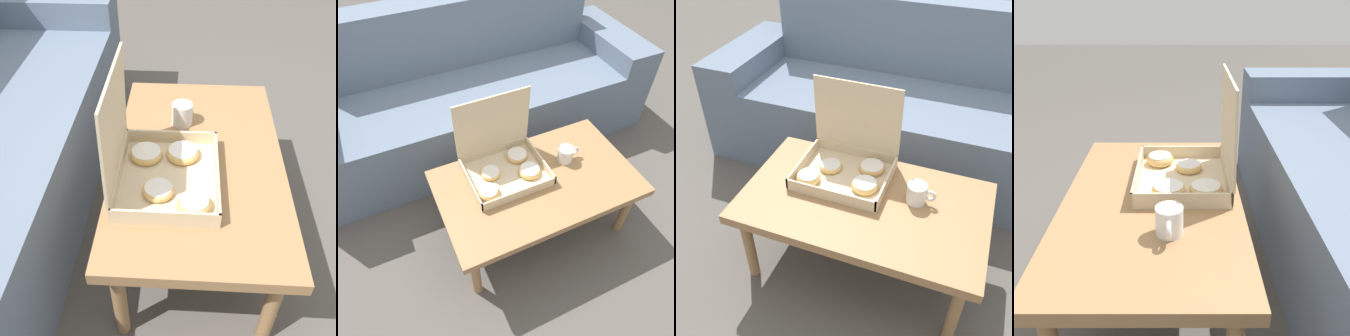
% 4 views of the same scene
% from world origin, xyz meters
% --- Properties ---
extents(ground_plane, '(12.00, 12.00, 0.00)m').
position_xyz_m(ground_plane, '(0.00, 0.00, 0.00)').
color(ground_plane, '#514C47').
extents(coffee_table, '(0.95, 0.56, 0.38)m').
position_xyz_m(coffee_table, '(0.00, -0.08, 0.34)').
color(coffee_table, '#997047').
rests_on(coffee_table, ground_plane).
extents(pastry_box, '(0.37, 0.31, 0.36)m').
position_xyz_m(pastry_box, '(-0.12, 0.04, 0.45)').
color(pastry_box, beige).
rests_on(pastry_box, coffee_table).
extents(coffee_mug, '(0.11, 0.08, 0.08)m').
position_xyz_m(coffee_mug, '(0.19, -0.02, 0.43)').
color(coffee_mug, white).
rests_on(coffee_mug, coffee_table).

